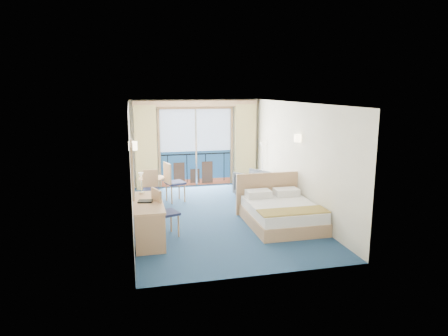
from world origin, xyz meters
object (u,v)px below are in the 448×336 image
Objects in this scene: nightstand at (284,198)px; table_chair_b at (151,186)px; floor_lamp at (263,154)px; desk at (150,226)px; armchair at (251,183)px; round_table at (152,183)px; table_chair_a at (172,180)px; bed at (281,212)px; desk_chair at (162,210)px.

table_chair_b reaches higher than nightstand.
desk is (-3.58, -3.90, -0.65)m from floor_lamp.
nightstand is 1.37m from armchair.
table_chair_a is at bearing -23.71° from round_table.
nightstand is (0.55, 1.24, -0.04)m from bed.
round_table is at bearing -18.23° from desk_chair.
round_table is at bearing 135.58° from bed.
nightstand is 0.47× the size of desk_chair.
round_table is (-0.06, 2.82, -0.09)m from desk_chair.
armchair is (0.08, 2.52, 0.08)m from bed.
nightstand is at bearing -23.43° from round_table.
nightstand is 0.29× the size of desk.
desk is at bearing 130.93° from desk_chair.
round_table is at bearing 86.03° from desk.
table_chair_a is 0.62m from table_chair_b.
armchair is 1.11× the size of round_table.
armchair is 2.79m from round_table.
bed is at bearing 12.77° from desk.
bed is 2.66× the size of round_table.
armchair is at bearing 46.54° from desk.
desk_chair reaches higher than bed.
desk is 0.60m from desk_chair.
desk_chair is at bearing -87.58° from table_chair_b.
desk_chair is at bearing -156.33° from nightstand.
bed is 1.77× the size of table_chair_a.
table_chair_b is at bearing -97.29° from round_table.
floor_lamp reaches higher than table_chair_b.
desk is 1.81× the size of table_chair_b.
table_chair_a is at bearing 132.08° from bed.
nightstand is 3.56m from round_table.
floor_lamp reaches higher than table_chair_a.
round_table is at bearing -35.75° from armchair.
desk_chair is at bearing -134.12° from floor_lamp.
desk is at bearing 13.62° from armchair.
table_chair_a is 1.15× the size of table_chair_b.
floor_lamp is (0.09, 1.99, 0.84)m from nightstand.
desk is (-3.02, -3.18, 0.07)m from armchair.
armchair is at bearing -128.17° from floor_lamp.
nightstand is 3.47m from table_chair_b.
table_chair_b is (-0.11, 2.36, -0.05)m from desk_chair.
bed is 3.93× the size of nightstand.
table_chair_b reaches higher than armchair.
table_chair_a is at bearing -29.47° from desk_chair.
nightstand is 3.01m from table_chair_a.
desk_chair is (-2.73, -2.68, 0.22)m from armchair.
round_table is at bearing -170.24° from floor_lamp.
bed is at bearing 55.34° from armchair.
table_chair_b is (-2.85, -0.32, 0.16)m from armchair.
desk_chair is 2.63m from table_chair_a.
desk_chair is (-3.29, -3.39, -0.50)m from floor_lamp.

